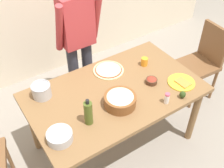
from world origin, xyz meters
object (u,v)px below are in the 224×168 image
(popcorn_bowl, at_px, (120,100))
(avocado, at_px, (183,95))
(pizza_raw_on_board, at_px, (108,70))
(dining_table, at_px, (115,98))
(salt_shaker, at_px, (167,98))
(cup_orange, at_px, (144,62))
(plate_with_slice, at_px, (182,82))
(small_sauce_bowl, at_px, (152,81))
(steel_pot, at_px, (41,91))
(chair_wooden_right, at_px, (203,59))
(mixing_bowl_steel, at_px, (60,136))
(olive_oil_bottle, at_px, (88,113))
(person_cook, at_px, (78,37))

(popcorn_bowl, xyz_separation_m, avocado, (0.52, -0.23, -0.03))
(pizza_raw_on_board, bearing_deg, dining_table, -111.48)
(salt_shaker, bearing_deg, cup_orange, 71.76)
(plate_with_slice, xyz_separation_m, small_sauce_bowl, (-0.24, 0.16, 0.02))
(steel_pot, bearing_deg, chair_wooden_right, -6.86)
(popcorn_bowl, xyz_separation_m, small_sauce_bowl, (0.41, 0.07, -0.03))
(popcorn_bowl, relative_size, steel_pot, 1.61)
(mixing_bowl_steel, bearing_deg, olive_oil_bottle, 6.34)
(plate_with_slice, bearing_deg, small_sauce_bowl, 146.29)
(mixing_bowl_steel, distance_m, small_sauce_bowl, 1.02)
(steel_pot, bearing_deg, salt_shaker, -37.75)
(plate_with_slice, relative_size, olive_oil_bottle, 1.02)
(popcorn_bowl, bearing_deg, cup_orange, 31.95)
(chair_wooden_right, height_order, olive_oil_bottle, olive_oil_bottle)
(person_cook, distance_m, chair_wooden_right, 1.51)
(chair_wooden_right, xyz_separation_m, pizza_raw_on_board, (-1.21, 0.21, 0.23))
(person_cook, xyz_separation_m, small_sauce_bowl, (0.32, -0.85, -0.15))
(person_cook, height_order, plate_with_slice, person_cook)
(olive_oil_bottle, bearing_deg, cup_orange, 22.63)
(olive_oil_bottle, bearing_deg, small_sauce_bowl, 7.64)
(pizza_raw_on_board, relative_size, cup_orange, 3.60)
(chair_wooden_right, xyz_separation_m, olive_oil_bottle, (-1.71, -0.27, 0.33))
(popcorn_bowl, bearing_deg, steel_pot, 137.63)
(plate_with_slice, xyz_separation_m, olive_oil_bottle, (-0.98, 0.06, 0.11))
(olive_oil_bottle, height_order, salt_shaker, olive_oil_bottle)
(plate_with_slice, height_order, cup_orange, cup_orange)
(small_sauce_bowl, distance_m, salt_shaker, 0.28)
(avocado, bearing_deg, small_sauce_bowl, 108.68)
(plate_with_slice, distance_m, avocado, 0.20)
(dining_table, distance_m, mixing_bowl_steel, 0.71)
(pizza_raw_on_board, xyz_separation_m, avocado, (0.34, -0.68, 0.03))
(mixing_bowl_steel, bearing_deg, small_sauce_bowl, 7.29)
(dining_table, height_order, chair_wooden_right, chair_wooden_right)
(chair_wooden_right, distance_m, small_sauce_bowl, 1.01)
(popcorn_bowl, height_order, avocado, popcorn_bowl)
(mixing_bowl_steel, bearing_deg, dining_table, 18.82)
(small_sauce_bowl, bearing_deg, popcorn_bowl, -169.97)
(cup_orange, height_order, avocado, cup_orange)
(dining_table, relative_size, pizza_raw_on_board, 5.22)
(pizza_raw_on_board, height_order, olive_oil_bottle, olive_oil_bottle)
(person_cook, relative_size, pizza_raw_on_board, 5.29)
(popcorn_bowl, bearing_deg, person_cook, 84.19)
(small_sauce_bowl, bearing_deg, avocado, -71.32)
(chair_wooden_right, height_order, cup_orange, chair_wooden_right)
(chair_wooden_right, bearing_deg, avocado, -151.07)
(popcorn_bowl, height_order, cup_orange, popcorn_bowl)
(salt_shaker, xyz_separation_m, avocado, (0.16, -0.03, -0.02))
(small_sauce_bowl, bearing_deg, chair_wooden_right, 10.12)
(popcorn_bowl, xyz_separation_m, steel_pot, (-0.52, 0.47, 0.00))
(dining_table, height_order, cup_orange, cup_orange)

